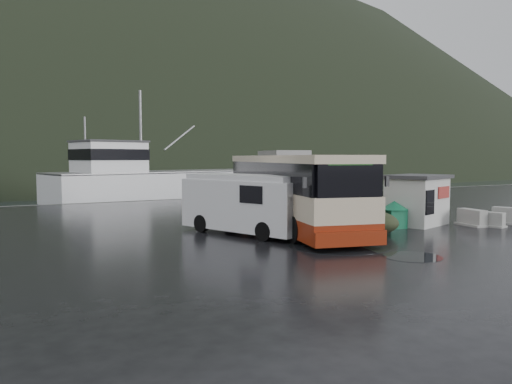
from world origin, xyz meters
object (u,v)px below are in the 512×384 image
white_van (246,234)px  waste_bin_left (355,234)px  waste_bin_right (394,228)px  dome_tent (368,234)px  jersey_barrier_b (509,224)px  jersey_barrier_a (489,227)px  jersey_barrier_c (472,226)px  coach_bus (290,227)px  ticket_kiosk (417,225)px  fishing_trawler (171,192)px

white_van → waste_bin_left: (4.36, -2.44, 0.00)m
white_van → waste_bin_right: (7.28, -1.91, 0.00)m
waste_bin_right → dome_tent: bearing=-160.4°
white_van → jersey_barrier_b: bearing=-34.9°
waste_bin_left → waste_bin_right: 2.97m
dome_tent → jersey_barrier_a: size_ratio=1.91×
jersey_barrier_a → jersey_barrier_c: 0.82m
coach_bus → waste_bin_right: (4.39, -2.66, 0.00)m
waste_bin_left → jersey_barrier_a: size_ratio=0.95×
coach_bus → ticket_kiosk: size_ratio=4.12×
jersey_barrier_c → jersey_barrier_b: bearing=-14.7°
waste_bin_right → jersey_barrier_b: bearing=-17.0°
dome_tent → ticket_kiosk: ticket_kiosk is taller
fishing_trawler → waste_bin_left: bearing=-106.1°
coach_bus → white_van: size_ratio=2.09×
coach_bus → dome_tent: 4.02m
dome_tent → coach_bus: bearing=118.0°
fishing_trawler → jersey_barrier_c: bearing=-93.2°
jersey_barrier_c → fishing_trawler: 31.56m
waste_bin_left → ticket_kiosk: (4.80, 0.82, 0.00)m
coach_bus → fishing_trawler: bearing=96.7°
ticket_kiosk → waste_bin_right: bearing=171.1°
white_van → jersey_barrier_a: 12.44m
jersey_barrier_b → jersey_barrier_a: bearing=-177.0°
coach_bus → ticket_kiosk: coach_bus is taller
coach_bus → waste_bin_right: size_ratio=10.13×
fishing_trawler → jersey_barrier_a: bearing=-92.6°
jersey_barrier_a → waste_bin_left: bearing=168.7°
waste_bin_right → fishing_trawler: size_ratio=0.05×
waste_bin_left → jersey_barrier_c: (6.99, -0.81, 0.00)m
waste_bin_right → jersey_barrier_a: 4.96m
waste_bin_right → fishing_trawler: bearing=91.7°
white_van → ticket_kiosk: (9.16, -1.63, 0.00)m
jersey_barrier_a → fishing_trawler: size_ratio=0.05×
waste_bin_left → jersey_barrier_b: bearing=-8.6°
jersey_barrier_a → jersey_barrier_c: size_ratio=0.89×
coach_bus → jersey_barrier_a: coach_bus is taller
jersey_barrier_c → fishing_trawler: size_ratio=0.06×
jersey_barrier_b → waste_bin_right: bearing=163.0°
jersey_barrier_c → coach_bus: bearing=154.7°
dome_tent → white_van: bearing=149.6°
waste_bin_left → waste_bin_right: waste_bin_left is taller
waste_bin_right → jersey_barrier_a: (4.53, -2.02, 0.00)m
coach_bus → dome_tent: bearing=-47.9°
waste_bin_left → jersey_barrier_b: size_ratio=0.81×
coach_bus → dome_tent: coach_bus is taller
jersey_barrier_c → waste_bin_left: bearing=173.4°
coach_bus → jersey_barrier_b: bearing=-9.2°
coach_bus → dome_tent: (1.89, -3.55, 0.00)m
waste_bin_right → coach_bus: bearing=148.8°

